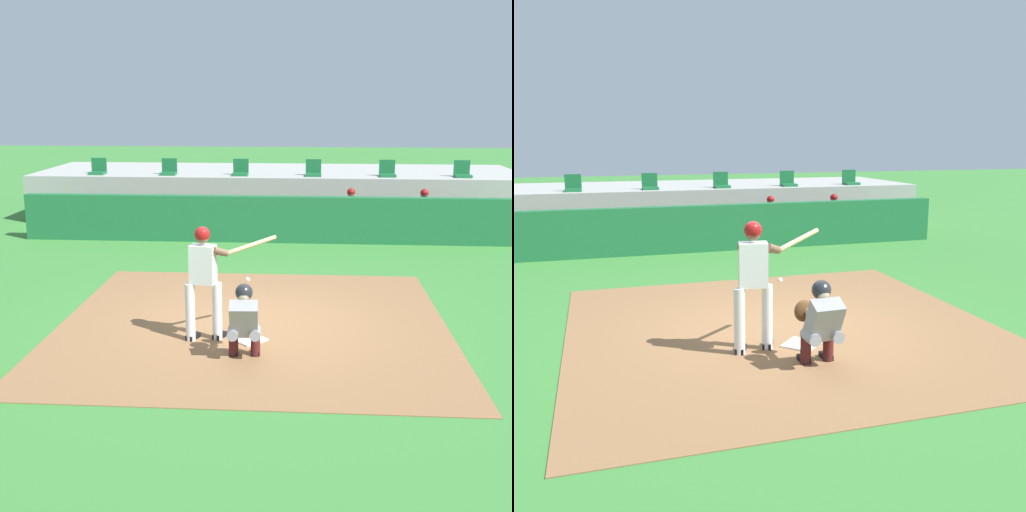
# 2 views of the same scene
# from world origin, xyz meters

# --- Properties ---
(ground_plane) EXTENTS (80.00, 80.00, 0.00)m
(ground_plane) POSITION_xyz_m (0.00, 0.00, 0.00)
(ground_plane) COLOR #387A33
(dirt_infield) EXTENTS (6.40, 6.40, 0.01)m
(dirt_infield) POSITION_xyz_m (0.00, 0.00, 0.01)
(dirt_infield) COLOR olive
(dirt_infield) RESTS_ON ground
(home_plate) EXTENTS (0.62, 0.62, 0.02)m
(home_plate) POSITION_xyz_m (0.00, -0.80, 0.02)
(home_plate) COLOR white
(home_plate) RESTS_ON dirt_infield
(batter_at_plate) EXTENTS (1.39, 0.64, 1.80)m
(batter_at_plate) POSITION_xyz_m (-0.67, -0.82, 1.04)
(batter_at_plate) COLOR silver
(batter_at_plate) RESTS_ON ground
(catcher_crouched) EXTENTS (0.50, 1.81, 1.13)m
(catcher_crouched) POSITION_xyz_m (-0.02, -1.53, 0.61)
(catcher_crouched) COLOR gray
(catcher_crouched) RESTS_ON ground
(dugout_wall) EXTENTS (13.00, 0.30, 1.20)m
(dugout_wall) POSITION_xyz_m (0.00, 6.50, 0.60)
(dugout_wall) COLOR #1E6638
(dugout_wall) RESTS_ON ground
(dugout_bench) EXTENTS (11.80, 0.44, 0.45)m
(dugout_bench) POSITION_xyz_m (0.00, 7.50, 0.23)
(dugout_bench) COLOR olive
(dugout_bench) RESTS_ON ground
(dugout_player_0) EXTENTS (0.49, 0.70, 1.30)m
(dugout_player_0) POSITION_xyz_m (2.08, 7.34, 0.67)
(dugout_player_0) COLOR #939399
(dugout_player_0) RESTS_ON ground
(dugout_player_1) EXTENTS (0.49, 0.70, 1.30)m
(dugout_player_1) POSITION_xyz_m (4.02, 7.34, 0.67)
(dugout_player_1) COLOR #939399
(dugout_player_1) RESTS_ON ground
(stands_platform) EXTENTS (15.00, 4.40, 1.40)m
(stands_platform) POSITION_xyz_m (0.00, 10.90, 0.70)
(stands_platform) COLOR #9E9E99
(stands_platform) RESTS_ON ground
(stadium_seat_0) EXTENTS (0.46, 0.46, 0.48)m
(stadium_seat_0) POSITION_xyz_m (-5.42, 9.38, 1.53)
(stadium_seat_0) COLOR #196033
(stadium_seat_0) RESTS_ON stands_platform
(stadium_seat_1) EXTENTS (0.46, 0.46, 0.48)m
(stadium_seat_1) POSITION_xyz_m (-3.25, 9.38, 1.53)
(stadium_seat_1) COLOR #196033
(stadium_seat_1) RESTS_ON stands_platform
(stadium_seat_2) EXTENTS (0.46, 0.46, 0.48)m
(stadium_seat_2) POSITION_xyz_m (-1.08, 9.38, 1.53)
(stadium_seat_2) COLOR #196033
(stadium_seat_2) RESTS_ON stands_platform
(stadium_seat_3) EXTENTS (0.46, 0.46, 0.48)m
(stadium_seat_3) POSITION_xyz_m (1.08, 9.38, 1.53)
(stadium_seat_3) COLOR #196033
(stadium_seat_3) RESTS_ON stands_platform
(stadium_seat_4) EXTENTS (0.46, 0.46, 0.48)m
(stadium_seat_4) POSITION_xyz_m (3.25, 9.38, 1.53)
(stadium_seat_4) COLOR #196033
(stadium_seat_4) RESTS_ON stands_platform
(stadium_seat_5) EXTENTS (0.46, 0.46, 0.48)m
(stadium_seat_5) POSITION_xyz_m (5.42, 9.38, 1.53)
(stadium_seat_5) COLOR #196033
(stadium_seat_5) RESTS_ON stands_platform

